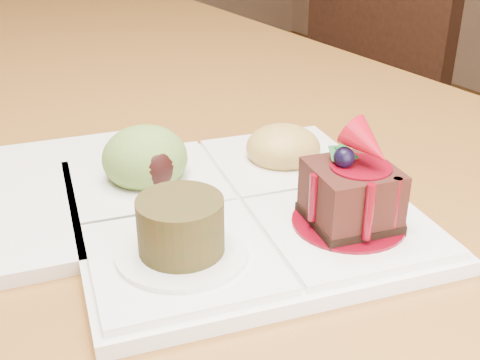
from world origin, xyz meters
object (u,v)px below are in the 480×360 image
dining_table (76,180)px  chair_right (338,111)px  second_plate (20,202)px  sampler_plate (236,193)px

dining_table → chair_right: 0.80m
chair_right → dining_table: bearing=112.1°
dining_table → chair_right: (0.71, 0.35, -0.16)m
chair_right → second_plate: chair_right is taller
dining_table → second_plate: 0.20m
chair_right → sampler_plate: (-0.65, -0.62, 0.24)m
dining_table → second_plate: bearing=-119.5°
dining_table → sampler_plate: size_ratio=5.56×
dining_table → second_plate: (-0.09, -0.16, 0.07)m
second_plate → chair_right: bearing=32.7°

